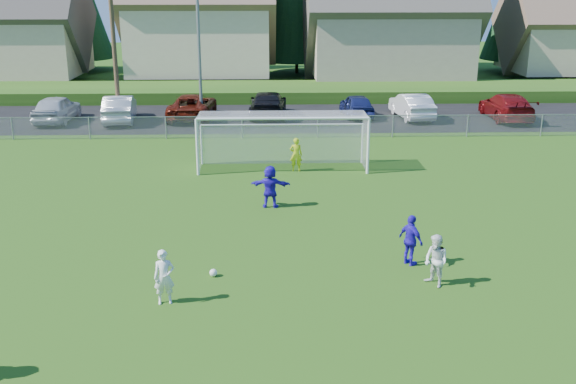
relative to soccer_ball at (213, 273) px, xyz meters
name	(u,v)px	position (x,y,z in m)	size (l,w,h in m)	color
ground	(299,362)	(2.22, -4.56, -0.11)	(160.00, 160.00, 0.00)	#193D0C
asphalt_lot	(278,118)	(2.22, 22.94, -0.10)	(60.00, 60.00, 0.00)	black
grass_embankment	(277,92)	(2.22, 30.44, 0.29)	(70.00, 6.00, 0.80)	#1E420F
soccer_ball	(213,273)	(0.00, 0.00, 0.00)	(0.22, 0.22, 0.22)	white
player_white_a	(164,277)	(-1.12, -1.61, 0.62)	(0.53, 0.35, 1.46)	white
player_white_b	(436,261)	(6.11, -0.79, 0.62)	(0.71, 0.55, 1.47)	white
player_blue_a	(411,240)	(5.72, 0.67, 0.66)	(0.90, 0.37, 1.53)	#2A14C1
player_blue_b	(270,186)	(1.65, 6.07, 0.68)	(1.46, 0.47, 1.58)	#2A14C1
goalkeeper	(296,155)	(2.80, 10.94, 0.64)	(0.54, 0.36, 1.49)	yellow
car_a	(56,108)	(-10.87, 22.14, 0.68)	(1.86, 4.62, 1.58)	#AEB2B6
car_b	(120,109)	(-7.14, 22.03, 0.67)	(1.66, 4.75, 1.56)	#BDBDBD
car_c	(192,106)	(-2.96, 22.84, 0.64)	(2.48, 5.37, 1.49)	#4C1208
car_d	(268,104)	(1.60, 23.23, 0.66)	(2.17, 5.34, 1.55)	black
car_e	(357,105)	(7.03, 23.17, 0.58)	(1.63, 4.06, 1.38)	#171E50
car_f	(412,106)	(10.28, 22.56, 0.64)	(1.60, 4.57, 1.51)	silver
car_g	(507,106)	(15.90, 22.06, 0.67)	(2.17, 5.34, 1.55)	#650B0D
soccer_goal	(282,132)	(2.22, 11.49, 1.52)	(7.42, 1.90, 2.50)	white
chainlink_fence	(280,126)	(2.22, 17.44, 0.52)	(52.06, 0.06, 1.20)	gray
streetlight	(200,39)	(-2.23, 21.44, 4.73)	(1.38, 0.18, 9.00)	slate
utility_pole	(113,32)	(-7.28, 22.44, 5.04)	(1.60, 0.26, 10.00)	#473321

